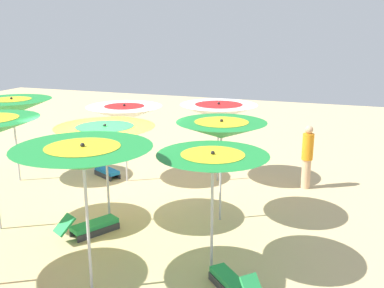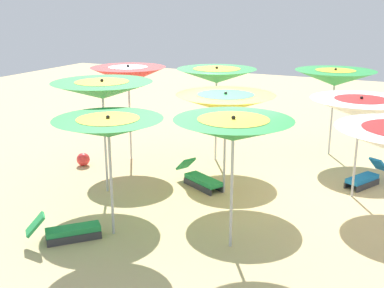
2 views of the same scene
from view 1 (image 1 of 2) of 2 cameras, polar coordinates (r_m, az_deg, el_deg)
name	(u,v)px [view 1 (image 1 of 2)]	position (r m, az deg, el deg)	size (l,w,h in m)	color
ground	(111,220)	(10.29, -10.51, -9.69)	(35.99, 35.99, 0.04)	#D1B57F
beach_umbrella_0	(12,107)	(12.98, -22.41, 4.53)	(2.13, 2.13, 2.40)	#B2B2B7
beach_umbrella_3	(124,113)	(12.13, -8.80, 4.01)	(2.08, 2.08, 2.22)	#B2B2B7
beach_umbrella_4	(105,135)	(9.43, -11.26, 1.20)	(2.12, 2.12, 2.28)	#B2B2B7
beach_umbrella_5	(83,158)	(6.87, -14.00, -1.78)	(2.14, 2.14, 2.53)	#B2B2B7
beach_umbrella_6	(219,112)	(12.05, 3.49, 4.23)	(2.13, 2.13, 2.26)	#B2B2B7
beach_umbrella_7	(221,130)	(9.43, 3.85, 1.87)	(1.96, 1.96, 2.33)	#B2B2B7
beach_umbrella_8	(213,163)	(7.37, 2.70, -2.54)	(1.91, 1.91, 2.23)	#B2B2B7
lounger_0	(234,283)	(7.49, 5.46, -17.62)	(1.13, 1.10, 0.58)	#333338
lounger_1	(105,169)	(13.11, -11.27, -3.25)	(1.27, 0.88, 0.59)	#333338
lounger_2	(90,225)	(9.58, -13.12, -10.31)	(0.96, 1.37, 0.56)	#333338
beachgoer_0	(307,156)	(12.09, 14.80, -1.49)	(0.30, 0.30, 1.74)	#D8A87F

